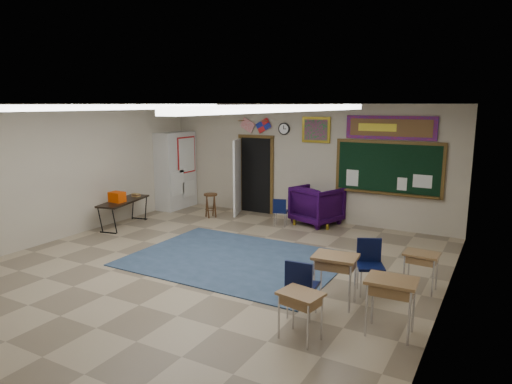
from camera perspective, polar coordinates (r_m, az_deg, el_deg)
The scene contains 24 objects.
floor at distance 8.51m, azimuth -6.62°, elevation -9.76°, with size 9.00×9.00×0.00m, color gray.
back_wall at distance 11.99m, azimuth 5.92°, elevation 3.74°, with size 8.00×0.04×3.00m, color #B6AC93.
left_wall at distance 10.92m, azimuth -24.09°, elevation 2.12°, with size 0.04×9.00×3.00m, color #B6AC93.
right_wall at distance 6.63m, azimuth 22.38°, elevation -2.99°, with size 0.04×9.00×3.00m, color #B6AC93.
ceiling at distance 7.96m, azimuth -7.11°, elevation 10.87°, with size 8.00×9.00×0.04m, color beige.
area_rug at distance 9.03m, azimuth -2.58°, elevation -8.40°, with size 4.00×3.00×0.02m, color #374B69.
fluorescent_strips at distance 7.96m, azimuth -7.10°, elevation 10.44°, with size 3.86×6.00×0.10m, color white, non-canonical shape.
doorway at distance 12.58m, azimuth -0.68°, elevation 2.11°, with size 1.10×0.89×2.16m.
chalkboard at distance 11.27m, azimuth 16.16°, elevation 2.71°, with size 2.55×0.14×1.30m.
bulletin_board at distance 11.18m, azimuth 16.44°, elevation 7.72°, with size 2.10×0.05×0.55m.
framed_art_print at distance 11.74m, azimuth 7.52°, elevation 7.72°, with size 0.75×0.05×0.65m.
wall_clock at distance 12.11m, azimuth 3.53°, elevation 7.89°, with size 0.32×0.05×0.32m.
wall_flags at distance 12.47m, azimuth -0.08°, elevation 8.60°, with size 1.16×0.06×0.70m, color red, non-canonical shape.
storage_cabinet at distance 13.42m, azimuth -9.98°, elevation 2.67°, with size 0.59×1.25×2.20m.
wingback_armchair at distance 11.63m, azimuth 7.65°, elevation -1.61°, with size 1.03×1.06×0.97m, color black.
student_chair_reading at distance 11.34m, azimuth 3.09°, elevation -2.51°, with size 0.36×0.36×0.71m, color black, non-canonical shape.
student_chair_desk_a at distance 6.67m, azimuth 5.80°, elevation -11.76°, with size 0.44×0.44×0.87m, color black, non-canonical shape.
student_chair_desk_b at distance 7.59m, azimuth 14.09°, elevation -9.17°, with size 0.43×0.43×0.87m, color black, non-canonical shape.
student_desk_front_left at distance 7.09m, azimuth 9.84°, elevation -10.44°, with size 0.69×0.55×0.78m.
student_desk_front_right at distance 7.97m, azimuth 19.89°, elevation -9.10°, with size 0.55×0.43×0.64m.
student_desk_back_left at distance 6.09m, azimuth 5.57°, elevation -14.85°, with size 0.60×0.50×0.65m.
student_desk_back_right at distance 6.40m, azimuth 16.46°, elevation -13.24°, with size 0.67×0.51×0.77m.
folding_table at distance 11.79m, azimuth -16.18°, elevation -2.41°, with size 0.85×1.66×0.90m.
wooden_stool at distance 12.27m, azimuth -5.68°, elevation -1.64°, with size 0.36×0.36×0.64m.
Camera 1 is at (4.71, -6.42, 3.01)m, focal length 32.00 mm.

